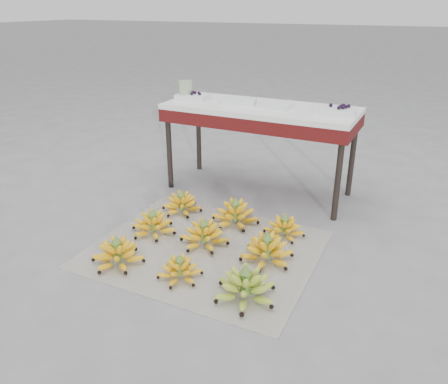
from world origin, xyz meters
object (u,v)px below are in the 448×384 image
at_px(bunch_front_left, 118,254).
at_px(tray_far_right, 336,111).
at_px(bunch_mid_left, 153,225).
at_px(tray_left, 239,101).
at_px(vendor_table, 260,116).
at_px(bunch_front_center, 180,270).
at_px(bunch_mid_right, 267,251).
at_px(bunch_back_left, 182,204).
at_px(glass_jar, 186,90).
at_px(bunch_front_right, 245,287).
at_px(bunch_back_right, 284,228).
at_px(tray_right, 276,105).
at_px(bunch_mid_center, 204,235).
at_px(newspaper_mat, 206,249).
at_px(bunch_back_center, 236,215).
at_px(tray_far_left, 193,96).

distance_m(bunch_front_left, tray_far_right, 1.63).
distance_m(bunch_mid_left, tray_left, 1.10).
xyz_separation_m(bunch_front_left, vendor_table, (0.30, 1.29, 0.51)).
xyz_separation_m(vendor_table, tray_left, (-0.16, -0.01, 0.09)).
xyz_separation_m(bunch_front_left, bunch_front_center, (0.37, 0.03, -0.01)).
bearing_deg(bunch_front_center, bunch_mid_right, 24.12).
bearing_deg(bunch_mid_left, tray_left, 75.57).
height_order(bunch_mid_right, bunch_back_left, bunch_mid_right).
xyz_separation_m(bunch_mid_left, bunch_back_left, (-0.00, 0.34, -0.00)).
height_order(bunch_front_center, glass_jar, glass_jar).
height_order(bunch_front_right, bunch_back_left, bunch_front_right).
height_order(bunch_mid_left, vendor_table, vendor_table).
bearing_deg(bunch_back_right, tray_right, 130.46).
distance_m(bunch_front_right, tray_left, 1.52).
bearing_deg(bunch_front_center, tray_right, 66.27).
bearing_deg(bunch_mid_center, bunch_back_right, 33.16).
relative_size(newspaper_mat, bunch_mid_left, 4.22).
relative_size(bunch_back_center, vendor_table, 0.24).
distance_m(bunch_front_left, bunch_back_center, 0.81).
xyz_separation_m(bunch_mid_right, tray_far_left, (-0.96, 0.89, 0.61)).
xyz_separation_m(vendor_table, tray_right, (0.12, -0.00, 0.09)).
bearing_deg(bunch_mid_right, newspaper_mat, 172.15).
relative_size(newspaper_mat, bunch_front_right, 3.25).
height_order(bunch_back_center, tray_far_left, tray_far_left).
bearing_deg(bunch_mid_left, bunch_front_left, -90.94).
height_order(bunch_front_center, tray_far_right, tray_far_right).
relative_size(bunch_back_left, tray_left, 1.11).
height_order(newspaper_mat, bunch_mid_left, bunch_mid_left).
bearing_deg(bunch_front_left, tray_far_right, 57.34).
bearing_deg(glass_jar, vendor_table, 1.73).
height_order(newspaper_mat, bunch_back_right, bunch_back_right).
relative_size(tray_far_left, glass_jar, 1.89).
height_order(bunch_mid_right, bunch_back_center, bunch_back_center).
xyz_separation_m(newspaper_mat, bunch_back_right, (0.36, 0.34, 0.05)).
distance_m(newspaper_mat, tray_left, 1.17).
height_order(bunch_mid_center, tray_right, tray_right).
height_order(bunch_back_center, tray_right, tray_right).
height_order(bunch_front_left, bunch_back_right, bunch_front_left).
distance_m(bunch_front_left, tray_left, 1.42).
xyz_separation_m(bunch_front_left, bunch_back_center, (0.37, 0.71, 0.00)).
xyz_separation_m(tray_far_left, glass_jar, (-0.06, -0.01, 0.04)).
relative_size(bunch_front_center, tray_far_right, 1.08).
relative_size(bunch_mid_center, vendor_table, 0.23).
bearing_deg(tray_right, bunch_mid_left, -115.54).
bearing_deg(bunch_back_right, bunch_mid_left, -142.39).
xyz_separation_m(bunch_mid_left, bunch_mid_right, (0.74, 0.01, 0.00)).
relative_size(bunch_back_right, tray_far_right, 1.07).
height_order(bunch_mid_left, tray_left, tray_left).
xyz_separation_m(bunch_mid_center, tray_far_left, (-0.56, 0.89, 0.61)).
distance_m(vendor_table, tray_left, 0.19).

